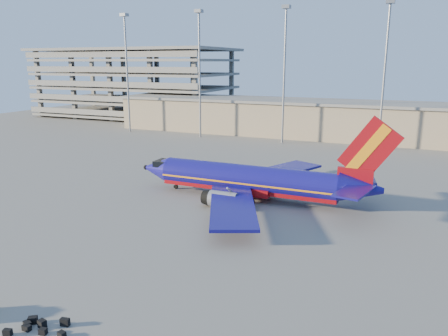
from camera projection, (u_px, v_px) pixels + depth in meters
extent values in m
plane|color=slate|center=(216.00, 209.00, 52.84)|extent=(220.00, 220.00, 0.00)
cube|color=gray|center=(361.00, 122.00, 99.75)|extent=(120.00, 15.00, 8.00)
cube|color=slate|center=(362.00, 103.00, 98.76)|extent=(122.00, 16.00, 0.60)
cube|color=slate|center=(137.00, 113.00, 142.50)|extent=(60.00, 30.00, 0.70)
cube|color=slate|center=(136.00, 100.00, 141.50)|extent=(60.00, 30.00, 0.70)
cube|color=slate|center=(136.00, 87.00, 140.51)|extent=(60.00, 30.00, 0.70)
cube|color=slate|center=(135.00, 74.00, 139.51)|extent=(60.00, 30.00, 0.70)
cube|color=slate|center=(135.00, 60.00, 138.52)|extent=(60.00, 30.00, 0.70)
cube|color=slate|center=(134.00, 50.00, 137.76)|extent=(62.00, 32.00, 0.80)
cube|color=slate|center=(157.00, 82.00, 151.84)|extent=(1.20, 1.20, 21.00)
cylinder|color=gray|center=(127.00, 76.00, 107.89)|extent=(0.44, 0.44, 28.00)
cube|color=gray|center=(124.00, 15.00, 104.50)|extent=(1.60, 1.60, 0.70)
cylinder|color=gray|center=(200.00, 77.00, 100.18)|extent=(0.44, 0.44, 28.00)
cube|color=gray|center=(199.00, 11.00, 96.79)|extent=(1.60, 1.60, 0.70)
cylinder|color=gray|center=(284.00, 78.00, 92.47)|extent=(0.44, 0.44, 28.00)
cube|color=gray|center=(286.00, 7.00, 89.08)|extent=(1.60, 1.60, 0.70)
cylinder|color=gray|center=(384.00, 80.00, 84.75)|extent=(0.44, 0.44, 28.00)
cube|color=gray|center=(391.00, 1.00, 81.36)|extent=(1.60, 1.60, 0.70)
cylinder|color=navy|center=(247.00, 179.00, 56.52)|extent=(23.34, 3.68, 3.60)
cube|color=maroon|center=(247.00, 186.00, 56.74)|extent=(23.34, 3.00, 1.26)
cube|color=orange|center=(247.00, 180.00, 56.58)|extent=(23.34, 3.71, 0.21)
cone|color=navy|center=(157.00, 169.00, 61.85)|extent=(4.10, 3.61, 3.60)
cube|color=black|center=(164.00, 163.00, 61.14)|extent=(2.34, 2.54, 0.78)
cone|color=navy|center=(361.00, 189.00, 50.93)|extent=(5.07, 3.61, 3.60)
cube|color=maroon|center=(355.00, 177.00, 50.92)|extent=(4.08, 0.55, 2.14)
cube|color=maroon|center=(370.00, 149.00, 49.58)|extent=(7.14, 0.34, 7.76)
cube|color=orange|center=(368.00, 149.00, 49.66)|extent=(4.75, 0.42, 6.08)
cube|color=navy|center=(361.00, 177.00, 53.89)|extent=(4.13, 6.69, 0.21)
cube|color=navy|center=(354.00, 191.00, 48.01)|extent=(4.16, 6.70, 0.21)
cube|color=navy|center=(277.00, 171.00, 63.78)|extent=(10.61, 15.74, 0.34)
cube|color=navy|center=(233.00, 206.00, 48.55)|extent=(10.53, 15.75, 0.34)
cube|color=maroon|center=(251.00, 189.00, 56.65)|extent=(5.85, 3.81, 0.97)
cylinder|color=gray|center=(252.00, 180.00, 61.84)|extent=(3.51, 2.05, 2.04)
cylinder|color=gray|center=(224.00, 200.00, 52.83)|extent=(3.51, 2.05, 2.04)
cylinder|color=gray|center=(176.00, 185.00, 61.18)|extent=(0.23, 0.23, 1.07)
cylinder|color=black|center=(176.00, 187.00, 61.23)|extent=(0.62, 0.25, 0.62)
cylinder|color=black|center=(264.00, 191.00, 58.73)|extent=(0.82, 0.54, 0.82)
cylinder|color=black|center=(251.00, 202.00, 54.23)|extent=(0.82, 0.54, 0.82)
cube|color=black|center=(8.00, 333.00, 28.37)|extent=(0.61, 0.47, 0.46)
cube|color=black|center=(27.00, 328.00, 28.94)|extent=(0.59, 0.38, 0.39)
cube|color=black|center=(43.00, 331.00, 28.53)|extent=(0.54, 0.45, 0.42)
cube|color=black|center=(33.00, 320.00, 29.72)|extent=(0.72, 0.67, 0.49)
cube|color=black|center=(42.00, 324.00, 29.26)|extent=(0.58, 0.50, 0.54)
cube|color=black|center=(62.00, 334.00, 28.24)|extent=(0.55, 0.45, 0.39)
cube|color=black|center=(27.00, 324.00, 29.30)|extent=(0.71, 0.63, 0.41)
cube|color=black|center=(65.00, 322.00, 29.45)|extent=(0.68, 0.43, 0.54)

